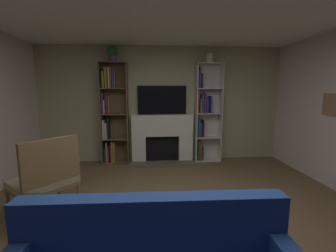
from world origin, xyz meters
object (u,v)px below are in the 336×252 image
(bookshelf_right, at_px, (205,114))
(armchair, at_px, (46,177))
(bookshelf_left, at_px, (112,115))
(tv, at_px, (162,100))
(coffee_table, at_px, (151,229))
(potted_plant, at_px, (113,53))
(vase_with_flowers, at_px, (210,58))
(fireplace, at_px, (162,137))

(bookshelf_right, height_order, armchair, bookshelf_right)
(bookshelf_left, bearing_deg, tv, 4.44)
(tv, xyz_separation_m, coffee_table, (-0.28, -3.27, -1.07))
(bookshelf_left, relative_size, potted_plant, 6.51)
(bookshelf_right, bearing_deg, bookshelf_left, -179.69)
(potted_plant, bearing_deg, coffee_table, -76.34)
(tv, height_order, armchair, tv)
(potted_plant, bearing_deg, vase_with_flowers, 0.01)
(fireplace, height_order, armchair, fireplace)
(armchair, bearing_deg, tv, 56.78)
(fireplace, relative_size, armchair, 1.38)
(vase_with_flowers, relative_size, coffee_table, 0.39)
(potted_plant, distance_m, coffee_table, 3.84)
(tv, xyz_separation_m, armchair, (-1.59, -2.42, -0.85))
(fireplace, relative_size, vase_with_flowers, 4.11)
(tv, distance_m, vase_with_flowers, 1.40)
(vase_with_flowers, bearing_deg, bookshelf_right, 146.43)
(tv, height_order, bookshelf_right, bookshelf_right)
(fireplace, bearing_deg, vase_with_flowers, -1.93)
(fireplace, bearing_deg, armchair, -124.16)
(potted_plant, bearing_deg, tv, 6.52)
(fireplace, height_order, vase_with_flowers, vase_with_flowers)
(bookshelf_left, bearing_deg, armchair, -101.26)
(fireplace, relative_size, bookshelf_left, 0.67)
(tv, xyz_separation_m, bookshelf_left, (-1.12, -0.09, -0.32))
(fireplace, distance_m, potted_plant, 2.11)
(bookshelf_right, bearing_deg, armchair, -137.60)
(tv, distance_m, bookshelf_left, 1.17)
(tv, bearing_deg, fireplace, -90.00)
(fireplace, height_order, potted_plant, potted_plant)
(armchair, bearing_deg, fireplace, 55.84)
(bookshelf_right, bearing_deg, fireplace, -179.48)
(tv, bearing_deg, vase_with_flowers, -6.51)
(potted_plant, relative_size, vase_with_flowers, 0.95)
(bookshelf_left, distance_m, coffee_table, 3.38)
(fireplace, relative_size, potted_plant, 4.34)
(armchair, bearing_deg, vase_with_flowers, 41.13)
(fireplace, bearing_deg, coffee_table, -95.10)
(tv, bearing_deg, bookshelf_right, -4.40)
(potted_plant, xyz_separation_m, coffee_table, (0.77, -3.15, -2.07))
(tv, height_order, potted_plant, potted_plant)
(potted_plant, xyz_separation_m, armchair, (-0.54, -2.30, -1.85))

